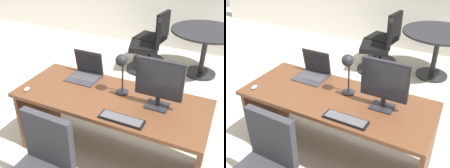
% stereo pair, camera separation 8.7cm
% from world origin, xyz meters
% --- Properties ---
extents(ground, '(12.00, 12.00, 0.00)m').
position_xyz_m(ground, '(0.00, 1.50, 0.00)').
color(ground, '#B7B2A3').
extents(desk, '(1.81, 0.74, 0.73)m').
position_xyz_m(desk, '(0.00, 0.05, 0.52)').
color(desk, '#56331E').
rests_on(desk, ground).
extents(monitor, '(0.41, 0.16, 0.45)m').
position_xyz_m(monitor, '(0.44, 0.04, 0.98)').
color(monitor, black).
rests_on(monitor, desk).
extents(laptop, '(0.32, 0.28, 0.27)m').
position_xyz_m(laptop, '(-0.41, 0.27, 0.81)').
color(laptop, '#2D2D33').
rests_on(laptop, desk).
extents(keyboard, '(0.38, 0.11, 0.02)m').
position_xyz_m(keyboard, '(0.24, -0.28, 0.74)').
color(keyboard, black).
rests_on(keyboard, desk).
extents(mouse, '(0.04, 0.07, 0.03)m').
position_xyz_m(mouse, '(-0.78, -0.24, 0.74)').
color(mouse, silver).
rests_on(mouse, desk).
extents(desk_lamp, '(0.12, 0.14, 0.41)m').
position_xyz_m(desk_lamp, '(0.07, 0.09, 1.03)').
color(desk_lamp, black).
rests_on(desk_lamp, desk).
extents(meeting_table, '(1.10, 1.10, 0.76)m').
position_xyz_m(meeting_table, '(0.53, 2.30, 0.57)').
color(meeting_table, black).
rests_on(meeting_table, ground).
extents(meeting_chair_near, '(0.56, 0.56, 0.92)m').
position_xyz_m(meeting_chair_near, '(-0.35, 2.42, 0.38)').
color(meeting_chair_near, black).
rests_on(meeting_chair_near, ground).
extents(meeting_chair_far, '(0.58, 0.57, 0.90)m').
position_xyz_m(meeting_chair_far, '(-0.33, 2.06, 0.37)').
color(meeting_chair_far, black).
rests_on(meeting_chair_far, ground).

